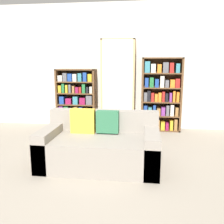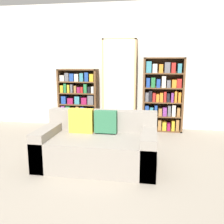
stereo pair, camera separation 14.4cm
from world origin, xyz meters
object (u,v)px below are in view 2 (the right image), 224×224
bookshelf_right (163,96)px  wine_bottle (141,135)px  couch (98,146)px  display_cabinet (120,85)px  bookshelf_left (78,99)px

bookshelf_right → wine_bottle: 1.25m
couch → bookshelf_right: (0.95, 2.01, 0.48)m
bookshelf_right → wine_bottle: (-0.40, -1.03, -0.59)m
wine_bottle → display_cabinet: bearing=117.1°
bookshelf_left → display_cabinet: size_ratio=0.68×
display_cabinet → bookshelf_right: size_ratio=1.25×
wine_bottle → bookshelf_left: bearing=144.8°
display_cabinet → wine_bottle: 1.38m
display_cabinet → wine_bottle: bearing=-62.9°
couch → bookshelf_left: (-0.90, 2.01, 0.36)m
bookshelf_left → bookshelf_right: bearing=0.0°
bookshelf_left → display_cabinet: display_cabinet is taller
couch → wine_bottle: bearing=60.5°
display_cabinet → bookshelf_right: (0.91, 0.02, -0.20)m
wine_bottle → bookshelf_right: bearing=68.8°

